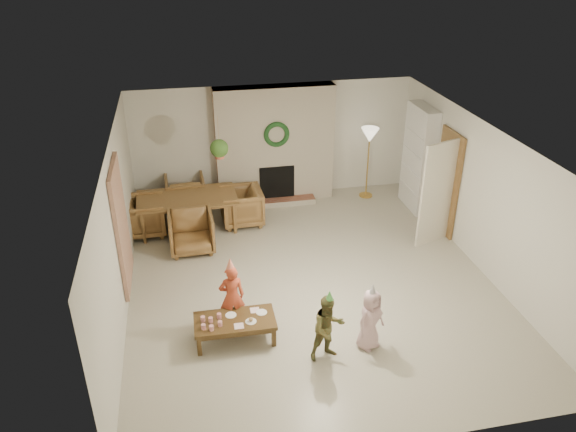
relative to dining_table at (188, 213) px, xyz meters
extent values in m
plane|color=#B7B29E|center=(1.93, -2.25, -0.34)|extent=(7.00, 7.00, 0.00)
plane|color=white|center=(1.93, -2.25, 2.16)|extent=(7.00, 7.00, 0.00)
plane|color=silver|center=(1.93, 1.25, 0.91)|extent=(7.00, 0.00, 7.00)
plane|color=silver|center=(1.93, -5.75, 0.91)|extent=(7.00, 0.00, 7.00)
plane|color=silver|center=(-1.07, -2.25, 0.91)|extent=(0.00, 7.00, 7.00)
plane|color=silver|center=(4.93, -2.25, 0.91)|extent=(0.00, 7.00, 7.00)
cube|color=#602A19|center=(1.93, 1.05, 0.91)|extent=(2.50, 0.40, 2.50)
cube|color=maroon|center=(1.93, 0.70, -0.28)|extent=(1.60, 0.30, 0.12)
cube|color=black|center=(1.93, 0.87, 0.11)|extent=(0.75, 0.12, 0.75)
torus|color=#173D1C|center=(1.93, 0.82, 1.21)|extent=(0.54, 0.10, 0.54)
cylinder|color=gold|center=(3.93, 0.75, -0.32)|extent=(0.30, 0.30, 0.03)
cylinder|color=gold|center=(3.93, 0.75, 0.40)|extent=(0.03, 0.03, 1.42)
cone|color=beige|center=(3.93, 0.75, 1.09)|extent=(0.38, 0.38, 0.32)
cube|color=white|center=(4.77, 0.05, 0.76)|extent=(0.30, 1.00, 2.20)
cube|color=white|center=(4.75, 0.05, 0.11)|extent=(0.30, 0.92, 0.03)
cube|color=white|center=(4.75, 0.05, 0.51)|extent=(0.30, 0.92, 0.03)
cube|color=white|center=(4.75, 0.05, 0.91)|extent=(0.30, 0.92, 0.03)
cube|color=white|center=(4.75, 0.05, 1.31)|extent=(0.30, 0.92, 0.03)
cube|color=#B02028|center=(4.73, -0.10, 0.25)|extent=(0.20, 0.40, 0.24)
cube|color=#295C97|center=(4.73, 0.10, 0.65)|extent=(0.20, 0.44, 0.24)
cube|color=#B48226|center=(4.73, -0.05, 1.04)|extent=(0.20, 0.36, 0.22)
cube|color=brown|center=(4.89, -1.05, 0.68)|extent=(0.05, 0.86, 2.04)
cube|color=beige|center=(4.51, -1.43, 0.66)|extent=(0.77, 0.32, 2.00)
cube|color=tan|center=(-1.03, -2.05, 0.91)|extent=(0.06, 1.20, 2.00)
imported|color=brown|center=(0.00, 0.00, 0.00)|extent=(1.95, 1.12, 0.68)
imported|color=brown|center=(0.02, -0.84, 0.04)|extent=(0.82, 0.84, 0.75)
imported|color=brown|center=(-0.02, 0.84, 0.04)|extent=(0.82, 0.84, 0.75)
imported|color=brown|center=(-0.84, -0.02, 0.04)|extent=(0.84, 0.82, 0.75)
imported|color=brown|center=(1.06, 0.03, 0.04)|extent=(0.84, 0.82, 0.75)
cylinder|color=tan|center=(0.63, -0.75, 1.81)|extent=(0.01, 0.01, 0.70)
cylinder|color=#A94E36|center=(0.63, -0.75, 1.46)|extent=(0.16, 0.16, 0.12)
sphere|color=#264717|center=(0.63, -0.75, 1.58)|extent=(0.32, 0.32, 0.32)
cube|color=#4E371A|center=(0.51, -3.53, -0.01)|extent=(1.17, 0.60, 0.05)
cube|color=#4E371A|center=(0.51, -3.53, -0.07)|extent=(1.08, 0.51, 0.07)
cube|color=#4E371A|center=(-0.02, -3.76, -0.19)|extent=(0.06, 0.06, 0.30)
cube|color=#4E371A|center=(1.03, -3.78, -0.19)|extent=(0.06, 0.06, 0.30)
cube|color=#4E371A|center=(-0.01, -3.29, -0.19)|extent=(0.06, 0.06, 0.30)
cube|color=#4E371A|center=(1.04, -3.30, -0.19)|extent=(0.06, 0.06, 0.30)
cylinder|color=white|center=(0.06, -3.66, 0.06)|extent=(0.06, 0.06, 0.08)
cylinder|color=white|center=(0.07, -3.48, 0.06)|extent=(0.06, 0.06, 0.08)
cylinder|color=white|center=(0.17, -3.70, 0.06)|extent=(0.06, 0.06, 0.08)
cylinder|color=white|center=(0.17, -3.53, 0.06)|extent=(0.06, 0.06, 0.08)
cylinder|color=white|center=(0.30, -3.64, 0.06)|extent=(0.06, 0.06, 0.08)
cylinder|color=white|center=(0.30, -3.46, 0.06)|extent=(0.06, 0.06, 0.08)
cylinder|color=white|center=(0.47, -3.42, 0.02)|extent=(0.16, 0.16, 0.01)
cylinder|color=white|center=(0.73, -3.62, 0.02)|extent=(0.16, 0.16, 0.01)
cylinder|color=white|center=(0.91, -3.45, 0.02)|extent=(0.16, 0.16, 0.01)
sphere|color=tan|center=(0.73, -3.62, 0.06)|extent=(0.06, 0.06, 0.06)
cube|color=#F2B2BD|center=(0.55, -3.69, 0.02)|extent=(0.14, 0.14, 0.01)
cube|color=#F2B2BD|center=(0.83, -3.38, 0.02)|extent=(0.14, 0.14, 0.01)
imported|color=#B94327|center=(0.52, -3.20, 0.18)|extent=(0.39, 0.26, 1.04)
cone|color=#EEAE4F|center=(0.52, -3.20, 0.75)|extent=(0.18, 0.18, 0.20)
imported|color=brown|center=(1.72, -4.15, 0.16)|extent=(0.55, 0.47, 1.00)
cone|color=#55BE51|center=(1.72, -4.15, 0.69)|extent=(0.13, 0.13, 0.16)
imported|color=beige|center=(2.36, -4.05, 0.13)|extent=(0.55, 0.48, 0.94)
cone|color=#B6B5BC|center=(2.36, -4.05, 0.64)|extent=(0.15, 0.15, 0.17)
camera|label=1|loc=(0.01, -9.88, 4.98)|focal=34.50mm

